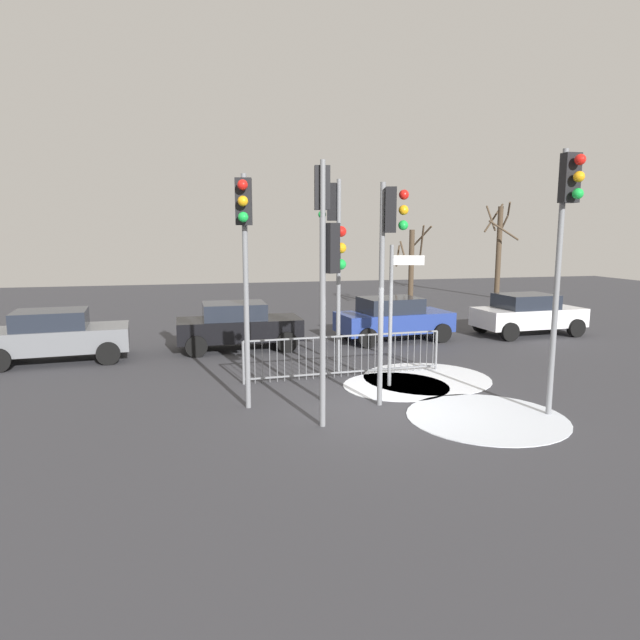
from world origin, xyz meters
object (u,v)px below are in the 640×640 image
(traffic_light_rear_right, at_px, (245,239))
(traffic_light_rear_left, at_px, (329,275))
(bare_tree_left, at_px, (411,266))
(traffic_light_mid_right, at_px, (322,228))
(traffic_light_mid_left, at_px, (389,244))
(bare_tree_centre, at_px, (499,248))
(direction_sign_post, at_px, (393,309))
(car_grey_far, at_px, (56,335))
(car_white_trailing, at_px, (528,314))
(traffic_light_foreground_right, at_px, (333,234))
(car_black_near, at_px, (238,325))
(car_blue_mid, at_px, (393,318))
(traffic_light_foreground_left, at_px, (566,224))

(traffic_light_rear_right, height_order, traffic_light_rear_left, traffic_light_rear_right)
(bare_tree_left, bearing_deg, traffic_light_mid_right, -119.88)
(traffic_light_mid_left, bearing_deg, bare_tree_centre, 164.40)
(direction_sign_post, relative_size, car_grey_far, 0.85)
(traffic_light_rear_right, distance_m, traffic_light_mid_right, 1.73)
(traffic_light_rear_right, bearing_deg, car_white_trailing, -140.81)
(traffic_light_rear_right, xyz_separation_m, traffic_light_mid_right, (1.67, 0.40, 0.23))
(traffic_light_rear_right, bearing_deg, traffic_light_rear_left, 147.13)
(traffic_light_foreground_right, xyz_separation_m, traffic_light_rear_left, (-1.01, -3.64, -0.74))
(traffic_light_mid_right, distance_m, car_white_trailing, 11.07)
(bare_tree_centre, bearing_deg, car_black_near, -145.13)
(direction_sign_post, bearing_deg, car_grey_far, 171.19)
(car_blue_mid, bearing_deg, car_grey_far, 178.34)
(car_white_trailing, bearing_deg, traffic_light_rear_right, -152.74)
(traffic_light_foreground_left, relative_size, bare_tree_left, 1.30)
(traffic_light_rear_left, xyz_separation_m, car_black_near, (-1.08, 7.37, -2.08))
(traffic_light_foreground_left, distance_m, car_black_near, 10.13)
(direction_sign_post, height_order, bare_tree_left, bare_tree_left)
(traffic_light_rear_right, xyz_separation_m, traffic_light_mid_left, (2.88, -0.37, -0.10))
(traffic_light_foreground_right, bearing_deg, traffic_light_rear_left, -174.59)
(traffic_light_foreground_left, relative_size, car_blue_mid, 1.30)
(car_black_near, bearing_deg, traffic_light_foreground_right, -61.62)
(car_grey_far, bearing_deg, traffic_light_foreground_left, -39.69)
(traffic_light_foreground_right, height_order, traffic_light_foreground_left, traffic_light_foreground_left)
(traffic_light_rear_right, distance_m, bare_tree_left, 15.97)
(car_grey_far, xyz_separation_m, bare_tree_left, (13.80, 7.57, 1.31))
(car_grey_far, bearing_deg, traffic_light_rear_left, -52.53)
(car_grey_far, height_order, car_white_trailing, same)
(traffic_light_mid_right, height_order, traffic_light_foreground_left, traffic_light_foreground_left)
(traffic_light_rear_right, bearing_deg, bare_tree_left, -115.65)
(traffic_light_mid_right, relative_size, traffic_light_foreground_right, 1.04)
(traffic_light_rear_right, relative_size, traffic_light_mid_right, 0.94)
(traffic_light_rear_left, relative_size, car_blue_mid, 0.98)
(direction_sign_post, height_order, car_white_trailing, direction_sign_post)
(traffic_light_mid_right, xyz_separation_m, car_grey_far, (-6.49, 5.16, -2.94))
(traffic_light_rear_left, bearing_deg, direction_sign_post, 114.50)
(traffic_light_rear_right, height_order, direction_sign_post, traffic_light_rear_right)
(car_grey_far, distance_m, car_black_near, 5.17)
(traffic_light_mid_left, distance_m, car_white_trailing, 10.49)
(traffic_light_foreground_left, bearing_deg, direction_sign_post, -50.46)
(car_blue_mid, height_order, car_white_trailing, same)
(traffic_light_foreground_left, distance_m, bare_tree_centre, 21.14)
(traffic_light_mid_right, distance_m, traffic_light_foreground_left, 4.73)
(car_blue_mid, bearing_deg, traffic_light_mid_right, -129.12)
(car_black_near, relative_size, car_white_trailing, 0.98)
(bare_tree_left, relative_size, bare_tree_centre, 0.75)
(direction_sign_post, xyz_separation_m, car_black_near, (-3.19, 5.12, -1.10))
(direction_sign_post, height_order, car_grey_far, direction_sign_post)
(car_white_trailing, bearing_deg, traffic_light_foreground_left, -123.75)
(direction_sign_post, bearing_deg, traffic_light_foreground_right, 148.10)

